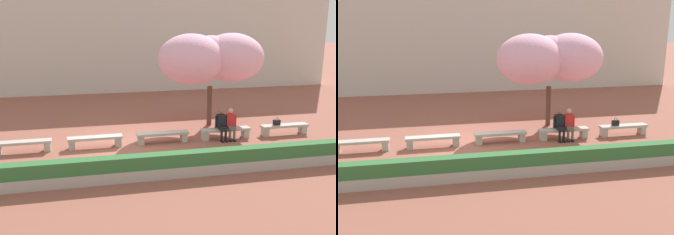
{
  "view_description": "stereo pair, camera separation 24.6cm",
  "coord_description": "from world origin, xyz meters",
  "views": [
    {
      "loc": [
        -1.68,
        -14.89,
        5.09
      ],
      "look_at": [
        1.62,
        0.2,
        1.0
      ],
      "focal_mm": 42.0,
      "sensor_mm": 36.0,
      "label": 1
    },
    {
      "loc": [
        -1.44,
        -14.94,
        5.09
      ],
      "look_at": [
        1.62,
        0.2,
        1.0
      ],
      "focal_mm": 42.0,
      "sensor_mm": 36.0,
      "label": 2
    }
  ],
  "objects": [
    {
      "name": "planter_hedge_foreground",
      "position": [
        0.0,
        -3.4,
        0.39
      ],
      "size": [
        19.76,
        0.5,
        0.8
      ],
      "color": "#ADA89E",
      "rests_on": "ground"
    },
    {
      "name": "cherry_tree_main",
      "position": [
        3.99,
        2.05,
        3.16
      ],
      "size": [
        4.86,
        3.17,
        4.26
      ],
      "color": "#513828",
      "rests_on": "ground"
    },
    {
      "name": "building_facade",
      "position": [
        0.0,
        12.86,
        3.88
      ],
      "size": [
        31.2,
        4.0,
        7.75
      ],
      "primitive_type": "cube",
      "color": "beige",
      "rests_on": "ground"
    },
    {
      "name": "stone_bench_near_east",
      "position": [
        1.35,
        0.0,
        0.31
      ],
      "size": [
        2.13,
        0.43,
        0.45
      ],
      "color": "#ADA89E",
      "rests_on": "ground"
    },
    {
      "name": "person_seated_right",
      "position": [
        4.24,
        -0.05,
        0.7
      ],
      "size": [
        0.51,
        0.71,
        1.29
      ],
      "color": "black",
      "rests_on": "ground"
    },
    {
      "name": "ground_plane",
      "position": [
        0.0,
        0.0,
        0.0
      ],
      "size": [
        100.0,
        100.0,
        0.0
      ],
      "primitive_type": "plane",
      "color": "#8E5142"
    },
    {
      "name": "stone_bench_near_west",
      "position": [
        -4.04,
        0.0,
        0.31
      ],
      "size": [
        2.13,
        0.43,
        0.45
      ],
      "color": "#ADA89E",
      "rests_on": "ground"
    },
    {
      "name": "person_seated_left",
      "position": [
        3.83,
        -0.05,
        0.7
      ],
      "size": [
        0.51,
        0.68,
        1.29
      ],
      "color": "black",
      "rests_on": "ground"
    },
    {
      "name": "stone_bench_center",
      "position": [
        -1.35,
        0.0,
        0.31
      ],
      "size": [
        2.13,
        0.43,
        0.45
      ],
      "color": "#ADA89E",
      "rests_on": "ground"
    },
    {
      "name": "handbag",
      "position": [
        6.37,
        0.01,
        0.58
      ],
      "size": [
        0.3,
        0.15,
        0.34
      ],
      "color": "black",
      "rests_on": "stone_bench_far_east"
    },
    {
      "name": "stone_bench_east_end",
      "position": [
        4.04,
        0.0,
        0.31
      ],
      "size": [
        2.13,
        0.43,
        0.45
      ],
      "color": "#ADA89E",
      "rests_on": "ground"
    },
    {
      "name": "stone_bench_far_east",
      "position": [
        6.74,
        0.0,
        0.31
      ],
      "size": [
        2.13,
        0.43,
        0.45
      ],
      "color": "#ADA89E",
      "rests_on": "ground"
    }
  ]
}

